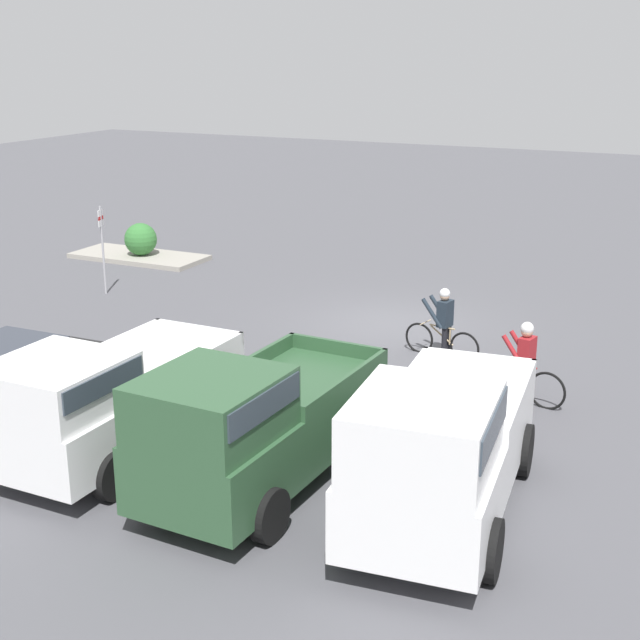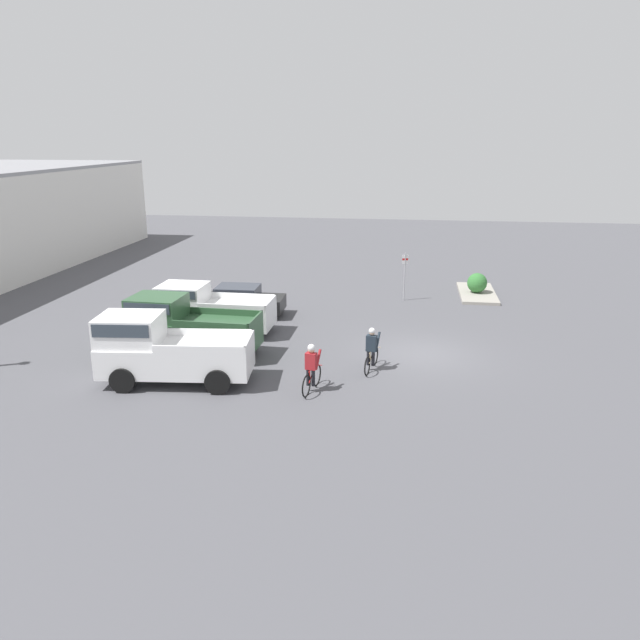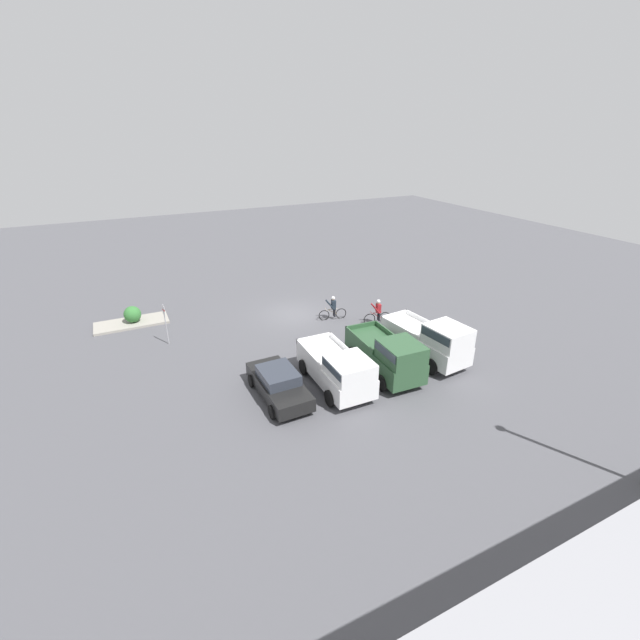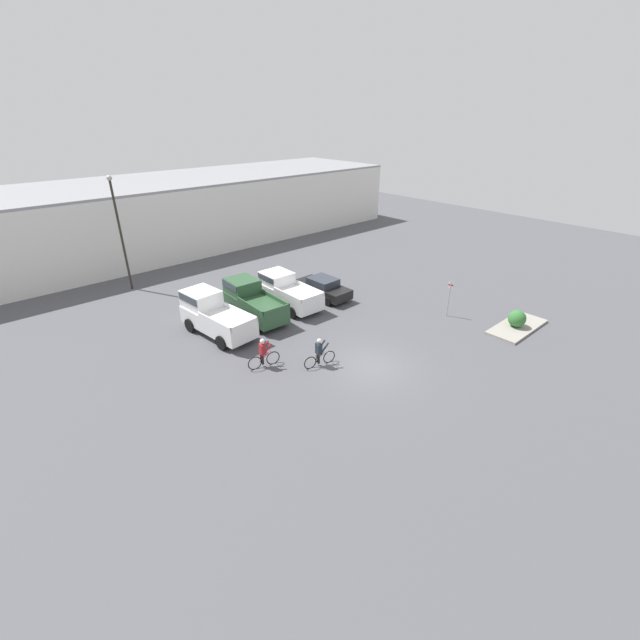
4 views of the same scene
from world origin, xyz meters
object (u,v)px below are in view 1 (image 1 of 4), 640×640
object	(u,v)px
sedan_0	(5,381)
pickup_truck_2	(105,398)
pickup_truck_1	(252,423)
cyclist_0	(443,323)
shrub	(141,239)
fire_lane_sign	(102,241)
cyclist_1	(524,363)
pickup_truck_0	(439,448)

from	to	relation	value
sedan_0	pickup_truck_2	bearing A→B (deg)	168.22
pickup_truck_1	sedan_0	bearing A→B (deg)	-6.01
sedan_0	cyclist_0	bearing A→B (deg)	-133.35
shrub	fire_lane_sign	bearing A→B (deg)	112.58
cyclist_0	cyclist_1	world-z (taller)	cyclist_1
pickup_truck_0	pickup_truck_2	bearing A→B (deg)	2.63
pickup_truck_0	cyclist_1	distance (m)	5.14
pickup_truck_0	fire_lane_sign	size ratio (longest dim) A/B	2.14
cyclist_0	shrub	bearing A→B (deg)	-22.48
cyclist_1	fire_lane_sign	xyz separation A→B (m)	(12.31, -2.87, 0.66)
pickup_truck_1	cyclist_1	size ratio (longest dim) A/B	2.84
sedan_0	cyclist_0	world-z (taller)	cyclist_0
pickup_truck_2	pickup_truck_0	bearing A→B (deg)	-177.37
pickup_truck_0	sedan_0	size ratio (longest dim) A/B	1.21
pickup_truck_2	sedan_0	size ratio (longest dim) A/B	1.12
cyclist_1	fire_lane_sign	distance (m)	12.66
cyclist_0	shrub	size ratio (longest dim) A/B	1.76
cyclist_1	pickup_truck_0	bearing A→B (deg)	89.63
sedan_0	cyclist_1	world-z (taller)	cyclist_1
pickup_truck_0	pickup_truck_1	world-z (taller)	pickup_truck_0
pickup_truck_1	fire_lane_sign	xyz separation A→B (m)	(9.42, -8.26, 0.33)
pickup_truck_2	shrub	size ratio (longest dim) A/B	4.68
pickup_truck_1	pickup_truck_2	size ratio (longest dim) A/B	1.03
pickup_truck_1	cyclist_0	world-z (taller)	pickup_truck_1
pickup_truck_1	fire_lane_sign	bearing A→B (deg)	-41.27
pickup_truck_1	fire_lane_sign	distance (m)	12.53
pickup_truck_2	cyclist_0	distance (m)	8.02
pickup_truck_1	cyclist_0	bearing A→B (deg)	-95.40
pickup_truck_0	shrub	size ratio (longest dim) A/B	5.05
sedan_0	cyclist_1	size ratio (longest dim) A/B	2.46
pickup_truck_1	shrub	size ratio (longest dim) A/B	4.80
cyclist_0	fire_lane_sign	distance (m)	10.18
pickup_truck_2	sedan_0	distance (m)	2.88
fire_lane_sign	pickup_truck_1	bearing A→B (deg)	138.73
cyclist_0	fire_lane_sign	bearing A→B (deg)	-5.86
pickup_truck_2	sedan_0	xyz separation A→B (m)	(2.79, -0.58, -0.37)
shrub	pickup_truck_1	bearing A→B (deg)	132.36
sedan_0	fire_lane_sign	world-z (taller)	fire_lane_sign
pickup_truck_0	shrub	distance (m)	18.21
pickup_truck_0	cyclist_0	xyz separation A→B (m)	(2.18, -6.96, -0.42)
pickup_truck_0	sedan_0	distance (m)	8.47
fire_lane_sign	sedan_0	bearing A→B (deg)	116.54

